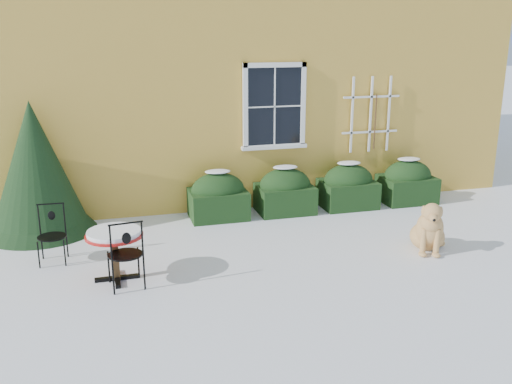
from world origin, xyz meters
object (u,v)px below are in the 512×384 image
object	(u,v)px
evergreen_shrub	(37,180)
bistro_table	(114,239)
patio_chair_far	(52,234)
dog	(429,230)
patio_chair_near	(126,254)

from	to	relation	value
evergreen_shrub	bistro_table	bearing A→B (deg)	-63.89
patio_chair_far	evergreen_shrub	bearing A→B (deg)	104.00
patio_chair_far	bistro_table	bearing A→B (deg)	-43.42
evergreen_shrub	patio_chair_far	world-z (taller)	evergreen_shrub
dog	evergreen_shrub	bearing A→B (deg)	-178.76
evergreen_shrub	patio_chair_near	distance (m)	3.02
evergreen_shrub	dog	xyz separation A→B (m)	(5.96, -2.60, -0.56)
bistro_table	patio_chair_near	distance (m)	0.33
evergreen_shrub	bistro_table	size ratio (longest dim) A/B	2.86
bistro_table	patio_chair_far	distance (m)	1.30
patio_chair_near	patio_chair_far	world-z (taller)	patio_chair_near
evergreen_shrub	patio_chair_far	distance (m)	1.58
evergreen_shrub	bistro_table	xyz separation A→B (m)	(1.18, -2.41, -0.30)
evergreen_shrub	patio_chair_near	size ratio (longest dim) A/B	2.31
evergreen_shrub	dog	size ratio (longest dim) A/B	2.45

